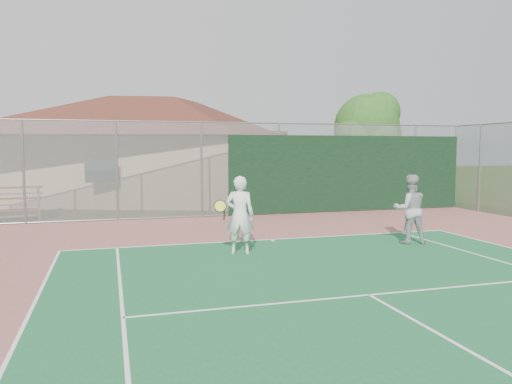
# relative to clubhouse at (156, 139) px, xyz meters

# --- Properties ---
(back_fence) EXTENTS (20.08, 0.11, 3.53)m
(back_fence) POSITION_rel_clubhouse_xyz_m (4.11, -6.88, -1.31)
(back_fence) COLOR gray
(back_fence) RESTS_ON ground
(clubhouse) EXTENTS (15.88, 13.18, 5.87)m
(clubhouse) POSITION_rel_clubhouse_xyz_m (0.00, 0.00, 0.00)
(clubhouse) COLOR tan
(clubhouse) RESTS_ON ground
(tree) EXTENTS (3.84, 3.64, 5.36)m
(tree) POSITION_rel_clubhouse_xyz_m (10.29, -2.39, 0.54)
(tree) COLOR #361E13
(tree) RESTS_ON ground
(player_white_front) EXTENTS (1.12, 0.80, 1.88)m
(player_white_front) POSITION_rel_clubhouse_xyz_m (0.71, -13.54, -2.04)
(player_white_front) COLOR white
(player_white_front) RESTS_ON ground
(player_grey_back) EXTENTS (1.03, 0.89, 1.83)m
(player_grey_back) POSITION_rel_clubhouse_xyz_m (5.40, -13.50, -2.07)
(player_grey_back) COLOR #A4A7A9
(player_grey_back) RESTS_ON ground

